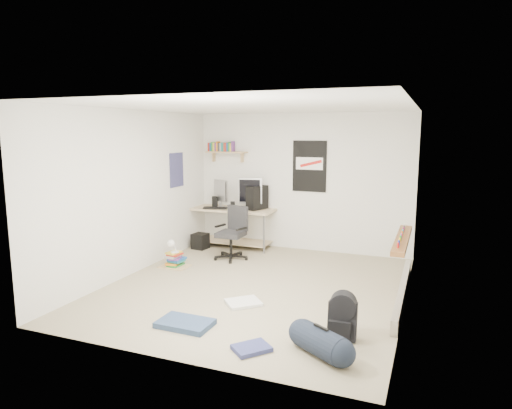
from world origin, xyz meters
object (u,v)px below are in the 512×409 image
at_px(backpack, 343,320).
at_px(duffel_bag, 321,342).
at_px(desk, 232,227).
at_px(book_stack, 175,258).
at_px(office_chair, 231,231).

xyz_separation_m(backpack, duffel_bag, (-0.12, -0.46, -0.06)).
relative_size(desk, book_stack, 3.42).
height_order(desk, book_stack, desk).
relative_size(desk, office_chair, 1.80).
bearing_deg(duffel_bag, desk, 158.07).
distance_m(office_chair, book_stack, 1.06).
distance_m(duffel_bag, book_stack, 3.55).
bearing_deg(desk, duffel_bag, -48.14).
bearing_deg(backpack, duffel_bag, -110.57).
bearing_deg(duffel_bag, backpack, 107.16).
xyz_separation_m(desk, book_stack, (-0.30, -1.59, -0.21)).
xyz_separation_m(office_chair, backpack, (2.37, -2.34, -0.29)).
bearing_deg(office_chair, book_stack, -117.19).
bearing_deg(office_chair, backpack, -30.64).
relative_size(backpack, duffel_bag, 0.72).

